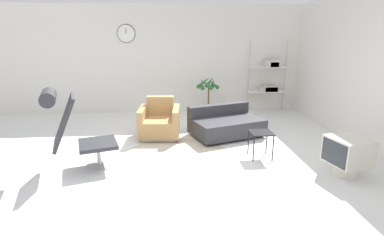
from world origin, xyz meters
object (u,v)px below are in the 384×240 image
object	(u,v)px
lounge_chair	(71,124)
couch_low	(226,125)
side_table	(261,135)
armchair_red	(160,123)
potted_plant	(208,97)
shelf_unit	(270,77)
crt_television	(347,155)

from	to	relation	value
lounge_chair	couch_low	xyz separation A→B (m)	(2.65, 1.46, -0.53)
side_table	armchair_red	bearing A→B (deg)	144.16
potted_plant	shelf_unit	bearing A→B (deg)	13.33
lounge_chair	potted_plant	xyz separation A→B (m)	(2.48, 2.97, -0.23)
armchair_red	couch_low	distance (m)	1.37
lounge_chair	potted_plant	size ratio (longest dim) A/B	1.23
couch_low	shelf_unit	bearing A→B (deg)	-148.41
armchair_red	side_table	size ratio (longest dim) A/B	1.91
armchair_red	shelf_unit	size ratio (longest dim) A/B	0.46
armchair_red	couch_low	world-z (taller)	armchair_red
lounge_chair	armchair_red	size ratio (longest dim) A/B	1.48
potted_plant	shelf_unit	distance (m)	1.82
armchair_red	potted_plant	bearing A→B (deg)	-125.56
potted_plant	side_table	bearing A→B (deg)	-78.56
armchair_red	shelf_unit	xyz separation A→B (m)	(2.92, 1.86, 0.65)
armchair_red	side_table	bearing A→B (deg)	148.19
lounge_chair	armchair_red	xyz separation A→B (m)	(1.28, 1.53, -0.47)
side_table	couch_low	bearing A→B (deg)	107.37
armchair_red	potted_plant	size ratio (longest dim) A/B	0.83
lounge_chair	crt_television	bearing A→B (deg)	66.05
shelf_unit	potted_plant	bearing A→B (deg)	-166.67
couch_low	potted_plant	size ratio (longest dim) A/B	1.55
lounge_chair	potted_plant	distance (m)	3.88
potted_plant	lounge_chair	bearing A→B (deg)	-129.77
couch_low	potted_plant	world-z (taller)	potted_plant
lounge_chair	shelf_unit	xyz separation A→B (m)	(4.20, 3.38, 0.18)
couch_low	shelf_unit	size ratio (longest dim) A/B	0.85
shelf_unit	couch_low	bearing A→B (deg)	-128.95
side_table	shelf_unit	xyz separation A→B (m)	(1.18, 3.12, 0.55)
couch_low	crt_television	size ratio (longest dim) A/B	2.58
couch_low	lounge_chair	bearing A→B (deg)	9.43
lounge_chair	shelf_unit	world-z (taller)	shelf_unit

